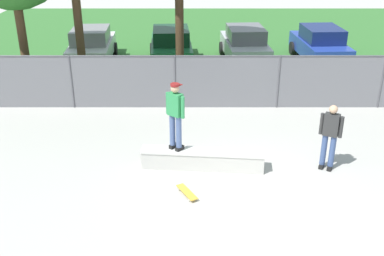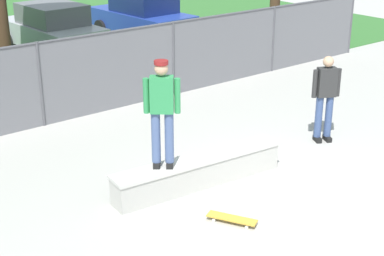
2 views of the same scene
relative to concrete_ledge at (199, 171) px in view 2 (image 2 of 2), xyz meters
name	(u,v)px [view 2 (image 2 of 2)]	position (x,y,z in m)	size (l,w,h in m)	color
ground_plane	(292,198)	(0.93, -1.36, -0.27)	(80.00, 80.00, 0.00)	#ADAAA3
concrete_ledge	(199,171)	(0.00, 0.00, 0.00)	(3.32, 0.78, 0.54)	#B7B5AD
skateboarder	(162,109)	(-0.71, 0.08, 1.30)	(0.49, 0.44, 1.84)	black
skateboard	(232,219)	(-0.41, -1.32, -0.20)	(0.56, 0.80, 0.09)	gold
chainlink_fence	(112,67)	(0.93, 4.44, 0.77)	(18.17, 0.07, 1.91)	#4C4C51
car_silver	(52,29)	(2.19, 10.31, 0.57)	(2.22, 4.30, 1.66)	#B7BABF
car_blue	(142,16)	(5.71, 10.32, 0.57)	(2.22, 4.30, 1.66)	#233D9E
bystander	(325,95)	(3.33, 0.01, 0.74)	(0.54, 0.40, 1.82)	black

